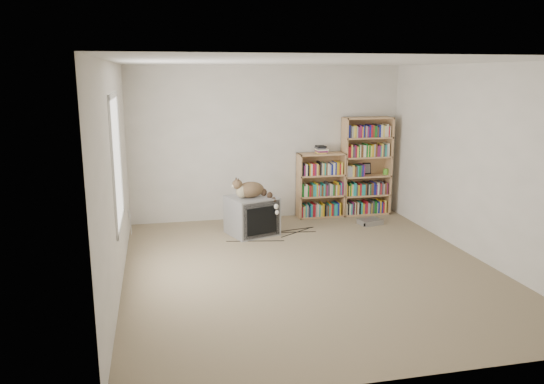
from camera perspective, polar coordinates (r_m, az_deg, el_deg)
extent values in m
cube|color=gray|center=(6.67, 4.08, -8.22)|extent=(4.50, 5.00, 0.01)
cube|color=white|center=(8.73, -0.46, 5.26)|extent=(4.50, 0.02, 2.50)
cube|color=white|center=(4.06, 14.40, -3.76)|extent=(4.50, 0.02, 2.50)
cube|color=white|center=(6.09, -16.50, 1.52)|extent=(0.02, 5.00, 2.50)
cube|color=white|center=(7.30, 21.47, 2.93)|extent=(0.02, 5.00, 2.50)
cube|color=white|center=(6.23, 4.45, 13.80)|extent=(4.50, 5.00, 0.02)
cube|color=white|center=(6.26, -16.36, 3.21)|extent=(0.02, 1.22, 1.52)
cube|color=#939395|center=(7.96, -2.17, -2.53)|extent=(0.82, 0.78, 0.58)
cube|color=black|center=(7.73, -1.15, -3.00)|extent=(0.59, 0.22, 0.53)
cube|color=black|center=(7.71, -1.08, -3.11)|extent=(0.47, 0.17, 0.40)
cube|color=black|center=(8.08, -2.63, -2.40)|extent=(0.48, 0.44, 0.35)
ellipsoid|color=#3A2417|center=(7.83, -2.36, 0.25)|extent=(0.48, 0.37, 0.24)
ellipsoid|color=#3A2417|center=(7.88, -1.62, 0.26)|extent=(0.24, 0.25, 0.17)
ellipsoid|color=#BEB089|center=(7.76, -3.28, 0.06)|extent=(0.20, 0.20, 0.19)
ellipsoid|color=#3A2417|center=(7.73, -3.76, 0.83)|extent=(0.18, 0.17, 0.14)
sphere|color=beige|center=(7.71, -4.16, 0.64)|extent=(0.07, 0.07, 0.06)
cone|color=black|center=(7.68, -3.65, 1.28)|extent=(0.07, 0.08, 0.07)
cone|color=black|center=(7.76, -3.87, 1.39)|extent=(0.07, 0.08, 0.07)
cube|color=tan|center=(8.99, 7.73, 2.65)|extent=(0.02, 0.30, 1.66)
cube|color=tan|center=(9.29, 12.40, 2.80)|extent=(0.03, 0.30, 1.66)
cube|color=tan|center=(9.26, 9.78, 2.87)|extent=(0.83, 0.03, 1.66)
cube|color=tan|center=(9.03, 10.30, 7.84)|extent=(0.83, 0.30, 0.02)
cube|color=tan|center=(9.31, 9.91, -2.23)|extent=(0.83, 0.30, 0.03)
cube|color=tan|center=(9.23, 9.99, -0.27)|extent=(0.83, 0.30, 0.03)
cube|color=tan|center=(9.16, 10.06, 1.72)|extent=(0.83, 0.30, 0.02)
cube|color=tan|center=(9.11, 10.14, 3.74)|extent=(0.83, 0.30, 0.02)
cube|color=tan|center=(9.06, 10.22, 5.78)|extent=(0.83, 0.30, 0.02)
cube|color=#B41825|center=(9.28, 9.93, -1.59)|extent=(0.75, 0.24, 0.19)
cube|color=navy|center=(9.20, 10.01, 0.38)|extent=(0.75, 0.24, 0.19)
cube|color=#147424|center=(9.14, 10.09, 2.38)|extent=(0.75, 0.24, 0.19)
cube|color=#F1E9C6|center=(9.09, 10.17, 4.41)|extent=(0.75, 0.24, 0.19)
cube|color=black|center=(9.05, 10.25, 6.46)|extent=(0.75, 0.24, 0.19)
cube|color=tan|center=(8.81, 2.90, 0.63)|extent=(0.02, 0.30, 1.08)
cube|color=tan|center=(9.04, 7.57, 0.84)|extent=(0.02, 0.30, 1.08)
cube|color=tan|center=(9.04, 5.00, 0.91)|extent=(0.79, 0.03, 1.08)
cube|color=tan|center=(8.82, 5.34, 4.10)|extent=(0.79, 0.30, 0.02)
cube|color=tan|center=(9.04, 5.20, -2.54)|extent=(0.79, 0.30, 0.03)
cube|color=tan|center=(8.95, 5.24, -0.36)|extent=(0.79, 0.30, 0.03)
cube|color=tan|center=(8.88, 5.29, 1.85)|extent=(0.79, 0.30, 0.02)
cube|color=#B41825|center=(9.01, 5.21, -1.88)|extent=(0.71, 0.24, 0.19)
cube|color=navy|center=(8.93, 5.26, 0.31)|extent=(0.71, 0.24, 0.19)
cube|color=#147424|center=(8.86, 5.30, 2.53)|extent=(0.71, 0.24, 0.19)
cube|color=#B41825|center=(8.80, 5.27, 4.58)|extent=(0.18, 0.23, 0.13)
cylinder|color=#64C137|center=(9.29, 12.11, 2.18)|extent=(0.09, 0.09, 0.10)
cube|color=black|center=(9.25, 10.14, 2.52)|extent=(0.15, 0.05, 0.19)
cube|color=#9E9EA2|center=(8.67, 10.52, -3.17)|extent=(0.40, 0.33, 0.08)
cube|color=silver|center=(8.19, -15.14, -2.31)|extent=(0.01, 0.08, 0.13)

